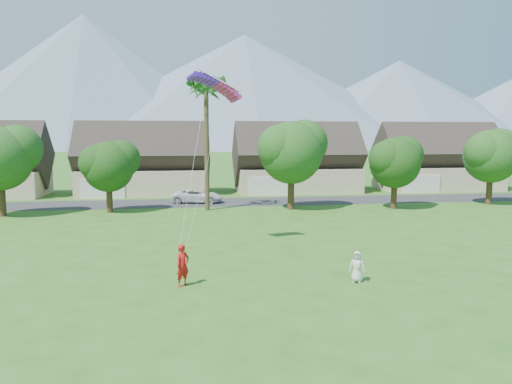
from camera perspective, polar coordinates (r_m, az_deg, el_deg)
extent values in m
plane|color=#2D6019|center=(20.34, 4.16, -13.92)|extent=(500.00, 500.00, 0.00)
cube|color=#2D2D30|center=(53.24, -3.70, -1.17)|extent=(90.00, 7.00, 0.01)
imported|color=red|center=(23.96, -8.37, -8.29)|extent=(0.87, 0.84, 2.01)
imported|color=silver|center=(24.89, 11.48, -8.35)|extent=(0.89, 0.76, 1.53)
imported|color=silver|center=(53.01, -6.74, -0.43)|extent=(5.72, 3.38, 1.49)
cone|color=slate|center=(284.59, -18.90, 11.77)|extent=(190.00, 190.00, 70.00)
cone|color=slate|center=(281.71, -1.27, 11.35)|extent=(240.00, 240.00, 62.00)
cone|color=slate|center=(305.54, 15.98, 9.60)|extent=(200.00, 200.00, 50.00)
cube|color=beige|center=(62.05, -12.69, 1.16)|extent=(15.00, 8.00, 3.00)
cube|color=#382D28|center=(61.84, -12.77, 4.19)|extent=(15.75, 8.15, 8.15)
cube|color=silver|center=(58.56, -17.09, 0.33)|extent=(4.80, 0.12, 2.20)
cube|color=beige|center=(63.46, 4.68, 1.41)|extent=(15.00, 8.00, 3.00)
cube|color=#382D28|center=(63.25, 4.70, 4.38)|extent=(15.75, 8.15, 8.15)
cube|color=silver|center=(58.71, 1.56, 0.63)|extent=(4.80, 0.12, 2.20)
cube|color=beige|center=(70.18, 19.98, 1.53)|extent=(15.00, 8.00, 3.00)
cube|color=#382D28|center=(69.99, 20.09, 4.21)|extent=(15.75, 8.15, 8.15)
cube|color=silver|center=(64.69, 18.38, 0.84)|extent=(4.80, 0.12, 2.20)
cylinder|color=#47301C|center=(49.10, -27.02, -0.98)|extent=(0.61, 0.61, 2.62)
sphere|color=#214916|center=(48.80, -27.24, 3.42)|extent=(5.58, 5.58, 5.58)
cylinder|color=#47301C|center=(47.98, -16.39, -0.96)|extent=(0.56, 0.56, 2.18)
sphere|color=#214916|center=(47.69, -16.51, 2.77)|extent=(4.62, 4.62, 4.62)
cylinder|color=#47301C|center=(48.04, 4.01, -0.32)|extent=(0.62, 0.62, 2.82)
sphere|color=#214916|center=(47.73, 4.05, 4.51)|extent=(5.98, 5.98, 5.98)
cylinder|color=#47301C|center=(50.21, 15.48, -0.54)|extent=(0.58, 0.58, 2.30)
sphere|color=#214916|center=(49.93, 15.59, 3.24)|extent=(4.90, 4.90, 4.90)
cylinder|color=#47301C|center=(56.77, 25.09, 0.00)|extent=(0.60, 0.60, 2.56)
sphere|color=#214916|center=(56.51, 25.27, 3.71)|extent=(5.44, 5.44, 5.44)
cylinder|color=#4C3D26|center=(47.17, -5.65, 5.13)|extent=(0.44, 0.44, 12.00)
sphere|color=#286021|center=(47.45, -5.74, 12.76)|extent=(3.00, 3.00, 3.00)
cube|color=#531AC4|center=(30.87, -6.19, 12.25)|extent=(1.89, 1.50, 0.50)
cube|color=#BF2375|center=(30.97, -3.07, 12.26)|extent=(1.89, 1.50, 0.50)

